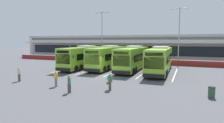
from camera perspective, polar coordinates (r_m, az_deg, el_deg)
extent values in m
plane|color=#4C4C51|center=(24.64, -2.09, -4.43)|extent=(200.00, 200.00, 0.00)
cube|color=silver|center=(50.13, 10.57, 4.07)|extent=(70.00, 10.00, 5.50)
cube|color=#19232D|center=(45.24, 9.30, 3.30)|extent=(66.00, 0.08, 2.20)
cube|color=#4C4C51|center=(45.18, 9.36, 6.91)|extent=(68.00, 0.08, 0.60)
cube|color=beige|center=(43.74, 8.92, 5.70)|extent=(67.00, 3.00, 0.24)
cube|color=gray|center=(50.11, 10.64, 7.50)|extent=(70.00, 10.00, 0.50)
cylinder|color=#999999|center=(58.23, -22.73, 3.34)|extent=(0.20, 0.20, 4.20)
cylinder|color=#999999|center=(50.31, -12.60, 3.29)|extent=(0.20, 0.20, 4.20)
cylinder|color=#999999|center=(44.49, 0.71, 3.08)|extent=(0.20, 0.20, 4.20)
cylinder|color=#999999|center=(41.65, 16.84, 2.59)|extent=(0.20, 0.20, 4.20)
cube|color=maroon|center=(38.14, 6.79, 0.09)|extent=(60.00, 0.36, 1.00)
cube|color=#B2B2B2|center=(38.08, 6.80, 0.91)|extent=(60.00, 0.40, 0.10)
cube|color=#8CC633|center=(32.25, -8.49, 1.45)|extent=(2.78, 12.05, 3.19)
cube|color=olive|center=(32.39, -8.46, -0.86)|extent=(2.80, 12.07, 0.56)
cube|color=black|center=(32.58, -8.16, 1.94)|extent=(2.76, 9.65, 0.96)
cube|color=black|center=(27.23, -14.63, 0.75)|extent=(2.31, 0.14, 1.40)
cube|color=black|center=(27.15, -14.70, 2.85)|extent=(2.05, 0.12, 0.40)
cube|color=silver|center=(33.03, -7.69, 4.59)|extent=(2.10, 2.84, 0.28)
cube|color=black|center=(27.32, -14.67, -2.41)|extent=(2.45, 0.21, 0.44)
cube|color=black|center=(26.68, -11.66, 1.47)|extent=(0.08, 0.12, 0.36)
cube|color=black|center=(28.34, -16.64, 1.61)|extent=(0.08, 0.12, 0.36)
cylinder|color=black|center=(35.95, -3.21, -0.22)|extent=(0.34, 1.05, 1.04)
cylinder|color=black|center=(36.98, -6.59, -0.07)|extent=(0.34, 1.05, 1.04)
cylinder|color=black|center=(29.06, -9.48, -1.84)|extent=(0.34, 1.05, 1.04)
cylinder|color=black|center=(30.32, -13.38, -1.59)|extent=(0.34, 1.05, 1.04)
cylinder|color=black|center=(27.87, -10.93, -2.21)|extent=(0.34, 1.05, 1.04)
cylinder|color=black|center=(29.19, -14.92, -1.93)|extent=(0.34, 1.05, 1.04)
cube|color=#8CC633|center=(31.26, -1.13, 1.37)|extent=(2.78, 12.05, 3.19)
cube|color=olive|center=(31.40, -1.12, -1.02)|extent=(2.80, 12.07, 0.56)
cube|color=black|center=(31.61, -0.86, 1.87)|extent=(2.76, 9.65, 0.96)
cube|color=black|center=(25.85, -6.06, 0.63)|extent=(2.31, 0.14, 1.40)
cube|color=black|center=(25.76, -6.10, 2.84)|extent=(2.05, 0.12, 0.40)
cube|color=silver|center=(32.09, -0.47, 4.60)|extent=(2.10, 2.84, 0.28)
cube|color=black|center=(25.94, -6.13, -2.69)|extent=(2.45, 0.21, 0.44)
cube|color=black|center=(25.52, -2.80, 1.38)|extent=(0.08, 0.12, 0.36)
cube|color=black|center=(26.81, -8.51, 1.55)|extent=(0.08, 0.12, 0.36)
cylinder|color=black|center=(35.32, 3.47, -0.34)|extent=(0.34, 1.05, 1.04)
cylinder|color=black|center=(36.10, -0.16, -0.18)|extent=(0.34, 1.05, 1.04)
cylinder|color=black|center=(28.03, -1.30, -2.05)|extent=(0.34, 1.05, 1.04)
cylinder|color=black|center=(29.01, -5.68, -1.80)|extent=(0.34, 1.05, 1.04)
cylinder|color=black|center=(26.75, -2.43, -2.45)|extent=(0.34, 1.05, 1.04)
cylinder|color=black|center=(27.77, -6.97, -2.17)|extent=(0.34, 1.05, 1.04)
cube|color=#8CC633|center=(29.65, 6.35, 1.07)|extent=(2.78, 12.05, 3.19)
cube|color=olive|center=(29.80, 6.32, -1.45)|extent=(2.80, 12.07, 0.56)
cube|color=black|center=(30.02, 6.55, 1.60)|extent=(2.76, 9.65, 0.96)
cube|color=black|center=(23.95, 2.79, 0.21)|extent=(2.31, 0.14, 1.40)
cube|color=black|center=(23.86, 2.79, 2.60)|extent=(2.05, 0.12, 0.40)
cube|color=silver|center=(30.52, 6.86, 4.47)|extent=(2.10, 2.84, 0.28)
cube|color=black|center=(24.05, 2.69, -3.37)|extent=(2.45, 0.21, 0.44)
cube|color=black|center=(23.85, 6.38, 1.00)|extent=(0.08, 0.12, 0.36)
cube|color=black|center=(24.73, -0.16, 1.23)|extent=(0.08, 0.12, 0.36)
cylinder|color=black|center=(34.01, 10.21, -0.68)|extent=(0.34, 1.05, 1.04)
cylinder|color=black|center=(34.52, 6.31, -0.52)|extent=(0.34, 1.05, 1.04)
cylinder|color=black|center=(26.45, 7.09, -2.59)|extent=(0.34, 1.05, 1.04)
cylinder|color=black|center=(27.11, 2.17, -2.34)|extent=(0.34, 1.05, 1.04)
cylinder|color=black|center=(25.11, 6.32, -3.06)|extent=(0.34, 1.05, 1.04)
cylinder|color=black|center=(25.80, 1.17, -2.77)|extent=(0.34, 1.05, 1.04)
cube|color=#8CC633|center=(27.93, 14.32, 0.59)|extent=(2.78, 12.05, 3.19)
cube|color=olive|center=(28.08, 14.24, -2.08)|extent=(2.80, 12.07, 0.56)
cube|color=black|center=(28.30, 14.42, 1.16)|extent=(2.76, 9.65, 0.96)
cube|color=black|center=(22.04, 12.56, -0.45)|extent=(2.31, 0.14, 1.40)
cube|color=black|center=(21.94, 12.61, 2.14)|extent=(2.05, 0.12, 0.40)
cube|color=silver|center=(28.81, 14.64, 4.21)|extent=(2.10, 2.84, 0.28)
cube|color=black|center=(22.16, 12.42, -4.34)|extent=(2.45, 0.21, 0.44)
cube|color=black|center=(22.20, 16.43, 0.40)|extent=(0.08, 0.12, 0.36)
cube|color=black|center=(22.60, 9.05, 0.67)|extent=(0.08, 0.12, 0.36)
cylinder|color=black|center=(32.54, 17.27, -1.17)|extent=(0.34, 1.05, 1.04)
cylinder|color=black|center=(32.76, 13.09, -1.00)|extent=(0.34, 1.05, 1.04)
cylinder|color=black|center=(24.83, 16.13, -3.37)|extent=(0.34, 1.05, 1.04)
cylinder|color=black|center=(25.13, 10.68, -3.12)|extent=(0.34, 1.05, 1.04)
cylinder|color=black|center=(23.46, 15.84, -3.92)|extent=(0.34, 1.05, 1.04)
cylinder|color=black|center=(23.77, 10.08, -3.64)|extent=(0.34, 1.05, 1.04)
cube|color=silver|center=(33.83, -11.00, -1.61)|extent=(0.14, 13.00, 0.01)
cube|color=silver|center=(31.77, -4.62, -2.02)|extent=(0.14, 13.00, 0.01)
cube|color=silver|center=(30.14, 2.55, -2.46)|extent=(0.14, 13.00, 0.01)
cube|color=silver|center=(29.04, 10.40, -2.89)|extent=(0.14, 13.00, 0.01)
cube|color=silver|center=(28.52, 18.71, -3.28)|extent=(0.14, 13.00, 0.01)
cube|color=#4C4238|center=(17.68, -0.67, -7.32)|extent=(0.20, 0.22, 0.84)
cube|color=#4C4238|center=(17.48, -0.60, -7.47)|extent=(0.20, 0.22, 0.84)
cube|color=#387F4C|center=(17.43, -0.64, -5.15)|extent=(0.40, 0.34, 0.56)
cube|color=#387F4C|center=(17.59, -1.13, -5.14)|extent=(0.12, 0.13, 0.54)
cube|color=#387F4C|center=(17.28, -0.13, -5.35)|extent=(0.12, 0.13, 0.54)
sphere|color=tan|center=(17.35, -0.64, -3.89)|extent=(0.22, 0.22, 0.22)
cube|color=olive|center=(17.75, -1.23, -6.56)|extent=(0.22, 0.30, 0.22)
cylinder|color=olive|center=(17.71, -1.23, -5.99)|extent=(0.02, 0.02, 0.16)
cube|color=slate|center=(19.85, -16.61, -6.07)|extent=(0.18, 0.21, 0.84)
cube|color=slate|center=(19.66, -16.62, -6.19)|extent=(0.18, 0.21, 0.84)
cube|color=gold|center=(19.62, -16.68, -4.13)|extent=(0.39, 0.30, 0.56)
cube|color=gold|center=(19.80, -17.06, -4.13)|extent=(0.11, 0.12, 0.54)
cube|color=gold|center=(19.45, -16.29, -4.29)|extent=(0.11, 0.12, 0.54)
sphere|color=tan|center=(19.55, -16.72, -3.01)|extent=(0.22, 0.22, 0.22)
cube|color=#4C4238|center=(23.89, -26.26, -4.40)|extent=(0.18, 0.21, 0.84)
cube|color=#4C4238|center=(23.69, -26.32, -4.48)|extent=(0.18, 0.21, 0.84)
cube|color=silver|center=(23.68, -26.37, -2.77)|extent=(0.38, 0.29, 0.56)
cube|color=silver|center=(23.87, -26.62, -2.78)|extent=(0.11, 0.12, 0.54)
cube|color=silver|center=(23.49, -26.11, -2.90)|extent=(0.11, 0.12, 0.54)
sphere|color=tan|center=(23.62, -26.42, -1.84)|extent=(0.22, 0.22, 0.22)
cube|color=#4C4238|center=(17.21, -12.67, -7.84)|extent=(0.23, 0.23, 0.84)
cube|color=#4C4238|center=(17.04, -12.99, -7.99)|extent=(0.23, 0.23, 0.84)
cube|color=#387F4C|center=(16.97, -12.89, -5.62)|extent=(0.39, 0.40, 0.56)
cube|color=#387F4C|center=(17.19, -12.99, -5.57)|extent=(0.13, 0.13, 0.54)
cube|color=#387F4C|center=(16.77, -12.77, -5.87)|extent=(0.13, 0.13, 0.54)
sphere|color=tan|center=(16.90, -12.92, -4.33)|extent=(0.22, 0.22, 0.22)
cylinder|color=#9E9EA3|center=(42.80, -3.03, 7.50)|extent=(0.20, 0.20, 11.00)
cylinder|color=#9E9EA3|center=(43.25, -3.08, 14.60)|extent=(2.80, 0.10, 0.10)
cube|color=silver|center=(43.84, -4.79, 14.34)|extent=(0.44, 0.28, 0.20)
cube|color=silver|center=(42.67, -1.31, 14.58)|extent=(0.44, 0.28, 0.20)
cylinder|color=#9E9EA3|center=(39.51, 19.61, 7.25)|extent=(0.20, 0.20, 11.00)
cylinder|color=#9E9EA3|center=(39.99, 19.90, 14.93)|extent=(2.80, 0.10, 0.10)
cube|color=silver|center=(40.06, 17.83, 14.84)|extent=(0.44, 0.28, 0.20)
cube|color=silver|center=(39.94, 21.97, 14.72)|extent=(0.44, 0.28, 0.20)
cylinder|color=#2D5133|center=(17.26, 27.94, -8.37)|extent=(0.52, 0.52, 0.85)
cylinder|color=black|center=(17.16, 28.02, -6.86)|extent=(0.54, 0.54, 0.08)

